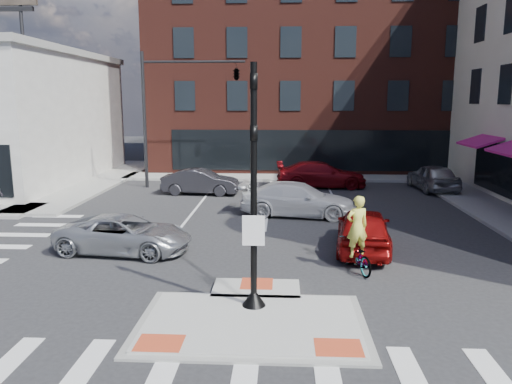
# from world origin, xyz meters

# --- Properties ---
(ground) EXTENTS (120.00, 120.00, 0.00)m
(ground) POSITION_xyz_m (0.00, 0.00, 0.00)
(ground) COLOR #28282B
(ground) RESTS_ON ground
(refuge_island) EXTENTS (5.40, 4.65, 0.13)m
(refuge_island) POSITION_xyz_m (0.00, -0.26, 0.05)
(refuge_island) COLOR gray
(refuge_island) RESTS_ON ground
(sidewalk_n) EXTENTS (26.00, 3.00, 0.15)m
(sidewalk_n) POSITION_xyz_m (3.00, 22.00, 0.07)
(sidewalk_n) COLOR gray
(sidewalk_n) RESTS_ON ground
(building_n) EXTENTS (24.40, 18.40, 15.50)m
(building_n) POSITION_xyz_m (3.00, 31.99, 7.80)
(building_n) COLOR #4A1D17
(building_n) RESTS_ON ground
(building_far_left) EXTENTS (10.00, 12.00, 10.00)m
(building_far_left) POSITION_xyz_m (-4.00, 52.00, 5.00)
(building_far_left) COLOR slate
(building_far_left) RESTS_ON ground
(building_far_right) EXTENTS (12.00, 12.00, 12.00)m
(building_far_right) POSITION_xyz_m (9.00, 54.00, 6.00)
(building_far_right) COLOR brown
(building_far_right) RESTS_ON ground
(signal_pole) EXTENTS (0.60, 0.60, 5.98)m
(signal_pole) POSITION_xyz_m (0.00, 0.40, 2.36)
(signal_pole) COLOR black
(signal_pole) RESTS_ON refuge_island
(mast_arm_signal) EXTENTS (6.10, 2.24, 8.00)m
(mast_arm_signal) POSITION_xyz_m (-3.47, 18.00, 6.21)
(mast_arm_signal) COLOR black
(mast_arm_signal) RESTS_ON ground
(silver_suv) EXTENTS (4.89, 2.71, 1.30)m
(silver_suv) POSITION_xyz_m (-4.76, 5.00, 0.65)
(silver_suv) COLOR silver
(silver_suv) RESTS_ON ground
(red_sedan) EXTENTS (2.39, 4.71, 1.54)m
(red_sedan) POSITION_xyz_m (3.56, 5.64, 0.77)
(red_sedan) COLOR maroon
(red_sedan) RESTS_ON ground
(white_pickup) EXTENTS (5.50, 2.88, 1.52)m
(white_pickup) POSITION_xyz_m (1.43, 10.90, 0.76)
(white_pickup) COLOR white
(white_pickup) RESTS_ON ground
(bg_car_dark) EXTENTS (4.39, 1.80, 1.41)m
(bg_car_dark) POSITION_xyz_m (-3.87, 15.95, 0.71)
(bg_car_dark) COLOR #2A292E
(bg_car_dark) RESTS_ON ground
(bg_car_silver) EXTENTS (2.24, 4.76, 1.58)m
(bg_car_silver) POSITION_xyz_m (9.50, 17.83, 0.79)
(bg_car_silver) COLOR #A6A9AD
(bg_car_silver) RESTS_ON ground
(bg_car_red) EXTENTS (5.45, 2.38, 1.56)m
(bg_car_red) POSITION_xyz_m (3.05, 18.52, 0.78)
(bg_car_red) COLOR maroon
(bg_car_red) RESTS_ON ground
(cyclist) EXTENTS (1.22, 2.03, 2.38)m
(cyclist) POSITION_xyz_m (3.00, 3.50, 0.80)
(cyclist) COLOR #3F3F44
(cyclist) RESTS_ON ground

